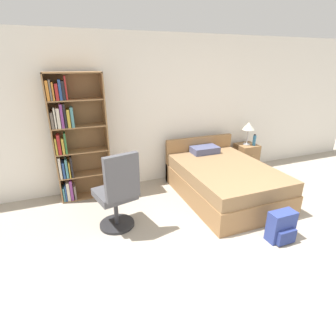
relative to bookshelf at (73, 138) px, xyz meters
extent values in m
plane|color=#A39989|center=(1.79, -2.98, -1.03)|extent=(14.00, 14.00, 0.00)
cube|color=white|center=(1.79, 0.25, 0.27)|extent=(9.00, 0.06, 2.60)
cube|color=olive|center=(-0.30, -0.01, -0.03)|extent=(0.02, 0.28, 2.01)
cube|color=olive|center=(0.51, -0.01, -0.03)|extent=(0.02, 0.28, 2.01)
cube|color=brown|center=(0.11, 0.13, -0.03)|extent=(0.83, 0.01, 2.01)
cube|color=olive|center=(0.11, -0.01, -1.02)|extent=(0.79, 0.27, 0.02)
cube|color=teal|center=(-0.26, -0.04, -0.90)|extent=(0.03, 0.19, 0.24)
cube|color=navy|center=(-0.23, -0.06, -0.88)|extent=(0.02, 0.16, 0.27)
cube|color=beige|center=(-0.19, -0.06, -0.86)|extent=(0.04, 0.16, 0.31)
cube|color=#7A387F|center=(-0.14, -0.05, -0.84)|extent=(0.04, 0.19, 0.34)
cube|color=#665B51|center=(-0.09, -0.05, -0.89)|extent=(0.03, 0.18, 0.25)
cube|color=olive|center=(0.11, -0.01, -0.62)|extent=(0.79, 0.27, 0.02)
cube|color=beige|center=(-0.26, -0.05, -0.44)|extent=(0.04, 0.17, 0.35)
cube|color=navy|center=(-0.21, -0.03, -0.48)|extent=(0.03, 0.23, 0.26)
cube|color=teal|center=(-0.16, -0.04, -0.46)|extent=(0.04, 0.20, 0.31)
cube|color=gold|center=(-0.12, -0.03, -0.48)|extent=(0.02, 0.22, 0.26)
cube|color=black|center=(-0.09, -0.04, -0.45)|extent=(0.03, 0.21, 0.33)
cube|color=olive|center=(0.11, -0.01, -0.22)|extent=(0.79, 0.27, 0.02)
cube|color=gold|center=(-0.26, -0.03, -0.08)|extent=(0.03, 0.22, 0.26)
cube|color=maroon|center=(-0.22, -0.06, -0.06)|extent=(0.04, 0.16, 0.31)
cube|color=gold|center=(-0.16, -0.05, -0.09)|extent=(0.03, 0.18, 0.24)
cube|color=#2D6638|center=(-0.12, -0.05, -0.05)|extent=(0.03, 0.17, 0.32)
cube|color=olive|center=(0.11, -0.01, 0.18)|extent=(0.79, 0.27, 0.02)
cube|color=#665B51|center=(-0.26, -0.06, 0.31)|extent=(0.04, 0.16, 0.24)
cube|color=beige|center=(-0.21, -0.06, 0.34)|extent=(0.02, 0.17, 0.30)
cube|color=beige|center=(-0.17, -0.05, 0.34)|extent=(0.04, 0.17, 0.29)
cube|color=#7A387F|center=(-0.12, -0.05, 0.36)|extent=(0.04, 0.18, 0.35)
cube|color=black|center=(-0.07, -0.04, 0.37)|extent=(0.03, 0.21, 0.35)
cube|color=gold|center=(-0.03, -0.06, 0.32)|extent=(0.04, 0.16, 0.27)
cube|color=teal|center=(0.02, -0.05, 0.34)|extent=(0.04, 0.17, 0.29)
cube|color=olive|center=(0.11, -0.01, 0.58)|extent=(0.79, 0.27, 0.02)
cube|color=orange|center=(-0.26, -0.03, 0.73)|extent=(0.04, 0.22, 0.27)
cube|color=#665B51|center=(-0.22, -0.03, 0.74)|extent=(0.02, 0.22, 0.29)
cube|color=orange|center=(-0.18, -0.05, 0.72)|extent=(0.02, 0.18, 0.25)
cube|color=maroon|center=(-0.14, -0.03, 0.71)|extent=(0.04, 0.21, 0.23)
cube|color=navy|center=(-0.09, -0.05, 0.74)|extent=(0.04, 0.17, 0.28)
cube|color=black|center=(-0.05, -0.04, 0.72)|extent=(0.04, 0.21, 0.26)
cube|color=maroon|center=(-0.01, -0.03, 0.76)|extent=(0.02, 0.21, 0.33)
cube|color=olive|center=(0.11, -0.01, 0.97)|extent=(0.83, 0.28, 0.02)
cube|color=olive|center=(2.26, -0.89, -0.86)|extent=(1.37, 1.94, 0.35)
cube|color=olive|center=(2.26, -0.89, -0.57)|extent=(1.34, 1.90, 0.21)
cube|color=olive|center=(2.26, 0.04, -0.63)|extent=(1.37, 0.08, 0.82)
cube|color=#4C5175|center=(2.26, -0.17, -0.41)|extent=(0.50, 0.30, 0.12)
cylinder|color=#232326|center=(0.40, -1.07, -1.01)|extent=(0.48, 0.48, 0.04)
cylinder|color=#333338|center=(0.40, -1.07, -0.79)|extent=(0.06, 0.06, 0.41)
cube|color=#4C4C51|center=(0.40, -1.07, -0.53)|extent=(0.58, 0.58, 0.10)
cube|color=#4C4C51|center=(0.47, -1.34, -0.19)|extent=(0.45, 0.18, 0.58)
cube|color=olive|center=(3.32, -0.04, -0.75)|extent=(0.40, 0.39, 0.57)
sphere|color=tan|center=(3.32, -0.25, -0.63)|extent=(0.02, 0.02, 0.02)
cylinder|color=#B2B2B7|center=(3.31, -0.04, -0.45)|extent=(0.15, 0.15, 0.02)
cylinder|color=#B2B2B7|center=(3.31, -0.04, -0.30)|extent=(0.02, 0.02, 0.29)
cone|color=beige|center=(3.31, -0.04, -0.08)|extent=(0.25, 0.25, 0.15)
cylinder|color=teal|center=(3.41, -0.14, -0.36)|extent=(0.06, 0.06, 0.21)
cylinder|color=#2D2D33|center=(3.41, -0.14, -0.24)|extent=(0.04, 0.04, 0.02)
cube|color=navy|center=(2.29, -2.15, -0.83)|extent=(0.34, 0.17, 0.40)
cube|color=navy|center=(2.29, -2.26, -0.92)|extent=(0.26, 0.06, 0.18)
camera|label=1|loc=(-0.07, -4.24, 1.10)|focal=28.00mm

